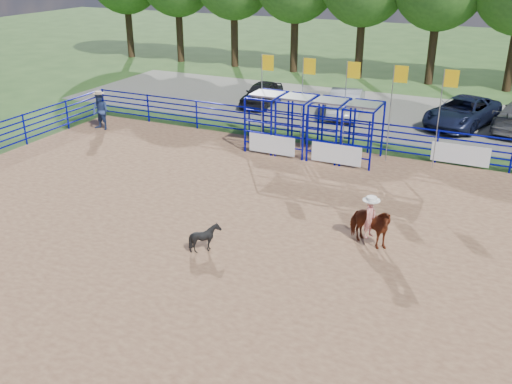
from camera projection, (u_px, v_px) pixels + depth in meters
ground at (283, 249)px, 17.71m from camera, size 120.00×120.00×0.00m
arena_dirt at (283, 249)px, 17.70m from camera, size 30.00×20.00×0.02m
gravel_strip at (400, 116)px, 31.85m from camera, size 40.00×10.00×0.01m
horse_and_rider at (370, 222)px, 17.62m from camera, size 1.78×1.24×2.28m
calf at (205, 238)px, 17.42m from camera, size 0.84×0.75×0.90m
spectator_cowboy at (100, 111)px, 28.99m from camera, size 1.00×0.81×1.97m
car_a at (262, 94)px, 33.73m from camera, size 1.84×4.10×1.37m
car_b at (347, 101)px, 31.64m from camera, size 2.47×4.94×1.56m
car_c at (462, 112)px, 29.71m from camera, size 3.89×5.85×1.49m
perimeter_fence at (283, 228)px, 17.41m from camera, size 30.10×20.10×1.50m
chute_assembly at (321, 128)px, 25.31m from camera, size 19.32×2.41×4.20m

